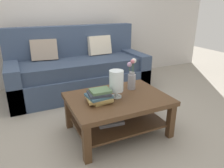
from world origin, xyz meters
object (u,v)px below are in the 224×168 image
Objects in this scene: glass_hurricane_vase at (116,82)px; flower_pitcher at (132,77)px; book_stack_main at (99,96)px; coffee_table at (117,107)px; couch at (79,70)px.

flower_pitcher reaches higher than glass_hurricane_vase.
flower_pitcher is at bearing 19.79° from book_stack_main.
coffee_table is 0.29m from book_stack_main.
coffee_table is 0.30m from glass_hurricane_vase.
glass_hurricane_vase is at bearing 8.74° from book_stack_main.
coffee_table is 2.87× the size of flower_pitcher.
couch is 2.05× the size of coffee_table.
book_stack_main is at bearing -171.26° from glass_hurricane_vase.
couch reaches higher than book_stack_main.
couch is 5.88× the size of flower_pitcher.
couch reaches higher than glass_hurricane_vase.
book_stack_main is at bearing -97.96° from couch.
book_stack_main is 0.91× the size of glass_hurricane_vase.
book_stack_main is (-0.20, -1.43, 0.14)m from couch.
coffee_table is 3.55× the size of glass_hurricane_vase.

